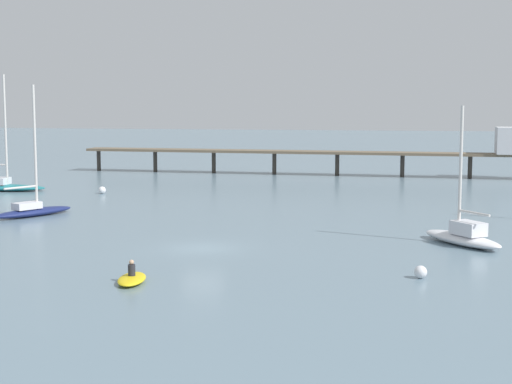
% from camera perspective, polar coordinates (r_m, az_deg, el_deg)
% --- Properties ---
extents(ground_plane, '(400.00, 400.00, 0.00)m').
position_cam_1_polar(ground_plane, '(46.83, -3.98, -4.18)').
color(ground_plane, slate).
extents(pier, '(56.07, 5.16, 5.96)m').
position_cam_1_polar(pier, '(92.56, 10.38, 3.24)').
color(pier, brown).
rests_on(pier, ground_plane).
extents(sailboat_navy, '(4.73, 6.84, 10.13)m').
position_cam_1_polar(sailboat_navy, '(62.17, -16.19, -1.14)').
color(sailboat_navy, navy).
rests_on(sailboat_navy, ground_plane).
extents(sailboat_white, '(5.46, 6.26, 8.58)m').
position_cam_1_polar(sailboat_white, '(49.45, 15.07, -3.08)').
color(sailboat_white, white).
rests_on(sailboat_white, ground_plane).
extents(sailboat_teal, '(8.88, 2.99, 11.51)m').
position_cam_1_polar(sailboat_teal, '(81.13, -18.24, 0.53)').
color(sailboat_teal, '#1E727A').
rests_on(sailboat_teal, ground_plane).
extents(dinghy_yellow, '(1.78, 3.08, 1.14)m').
position_cam_1_polar(dinghy_yellow, '(38.47, -9.16, -6.32)').
color(dinghy_yellow, yellow).
rests_on(dinghy_yellow, ground_plane).
extents(mooring_buoy_mid, '(0.70, 0.70, 0.70)m').
position_cam_1_polar(mooring_buoy_mid, '(75.82, -11.30, 0.14)').
color(mooring_buoy_mid, silver).
rests_on(mooring_buoy_mid, ground_plane).
extents(mooring_buoy_outer, '(0.65, 0.65, 0.65)m').
position_cam_1_polar(mooring_buoy_outer, '(39.71, 12.07, -5.80)').
color(mooring_buoy_outer, silver).
rests_on(mooring_buoy_outer, ground_plane).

